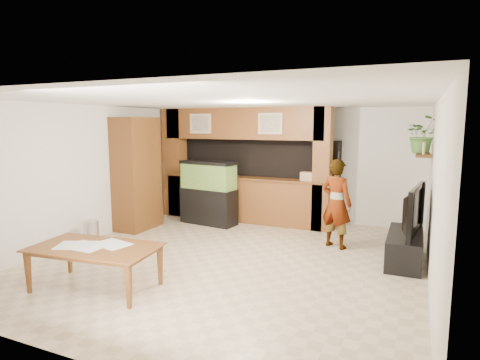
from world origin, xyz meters
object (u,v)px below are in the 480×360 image
at_px(aquarium, 209,193).
at_px(dining_table, 94,268).
at_px(television, 407,210).
at_px(pantry_cabinet, 137,174).
at_px(person, 336,203).

distance_m(aquarium, dining_table, 3.90).
bearing_deg(television, pantry_cabinet, 97.80).
bearing_deg(person, pantry_cabinet, 26.48).
distance_m(pantry_cabinet, person, 4.20).
bearing_deg(dining_table, person, 44.56).
distance_m(pantry_cabinet, television, 5.36).
height_order(pantry_cabinet, dining_table, pantry_cabinet).
distance_m(aquarium, person, 3.02).
xyz_separation_m(television, person, (-1.19, 0.33, -0.06)).
height_order(person, dining_table, person).
bearing_deg(person, dining_table, 72.49).
height_order(aquarium, television, aquarium).
relative_size(pantry_cabinet, person, 1.46).
xyz_separation_m(pantry_cabinet, dining_table, (1.54, -2.89, -0.89)).
bearing_deg(pantry_cabinet, aquarium, 38.89).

